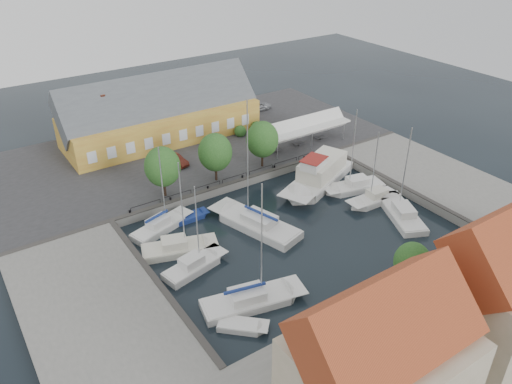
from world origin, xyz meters
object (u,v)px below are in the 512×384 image
Objects in this scene: warehouse at (156,116)px; trawler at (319,176)px; west_boat_c at (194,267)px; launch_nw at (191,218)px; car_red at (176,160)px; center_sailboat at (256,225)px; west_boat_a at (161,227)px; east_boat_b at (374,200)px; west_boat_b at (178,249)px; car_silver at (258,106)px; east_boat_c at (401,215)px; west_boat_d at (251,301)px; east_boat_a at (354,188)px; launch_sw at (242,327)px; tent_canopy at (304,127)px.

warehouse is 2.04× the size of trawler.
launch_nw is (3.98, 8.39, -0.17)m from west_boat_c.
warehouse is at bearing 65.88° from car_red.
center_sailboat reaches higher than trawler.
warehouse is at bearing 72.19° from west_boat_c.
west_boat_a reaches higher than trawler.
east_boat_b is 0.92× the size of west_boat_b.
car_silver is 0.30× the size of center_sailboat.
center_sailboat is 1.54× the size of east_boat_b.
center_sailboat reaches higher than east_boat_c.
car_silver is at bearing 47.35° from west_boat_c.
east_boat_b is at bearing 92.17° from east_boat_c.
trawler is at bearing 8.68° from west_boat_b.
center_sailboat reaches higher than west_boat_d.
east_boat_a is at bearing 0.84° from center_sailboat.
car_red is 0.41× the size of east_boat_b.
car_red is 0.95× the size of launch_sw.
west_boat_b is at bearing -155.10° from tent_canopy.
east_boat_c is (16.41, -24.77, -1.40)m from car_red.
car_red is at bearing 74.54° from launch_sw.
tent_canopy is 36.48m from launch_sw.
east_boat_a is 1.05× the size of west_boat_b.
warehouse is 2.65× the size of west_boat_b.
car_silver is 1.08× the size of launch_sw.
center_sailboat reaches higher than east_boat_b.
launch_nw is at bearing 82.64° from west_boat_d.
launch_nw is at bearing 155.88° from east_boat_b.
center_sailboat is 12.24m from west_boat_d.
warehouse reaches higher than west_boat_c.
tent_canopy is 21.56m from center_sailboat.
center_sailboat reaches higher than west_boat_c.
west_boat_c is at bearing -125.28° from car_red.
warehouse reaches higher than east_boat_b.
west_boat_c is at bearing -91.49° from west_boat_a.
west_boat_a is (-7.58, -11.81, -1.39)m from car_red.
east_boat_c is 24.66m from west_boat_c.
west_boat_d is at bearing -125.86° from center_sailboat.
east_boat_c reaches higher than west_boat_c.
car_red is at bearing 77.92° from west_boat_d.
launch_sw is (-24.51, -4.54, -0.17)m from east_boat_c.
east_boat_b is 2.44× the size of launch_nw.
trawler is at bearing 108.20° from east_boat_b.
launch_sw is at bearing -137.40° from west_boat_d.
west_boat_c is at bearing -107.81° from warehouse.
west_boat_a is at bearing 167.60° from east_boat_a.
warehouse reaches higher than west_boat_b.
car_red is at bearing -100.09° from warehouse.
center_sailboat reaches higher than car_red.
tent_canopy is 3.05× the size of car_silver.
car_red is at bearing 123.51° from east_boat_c.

